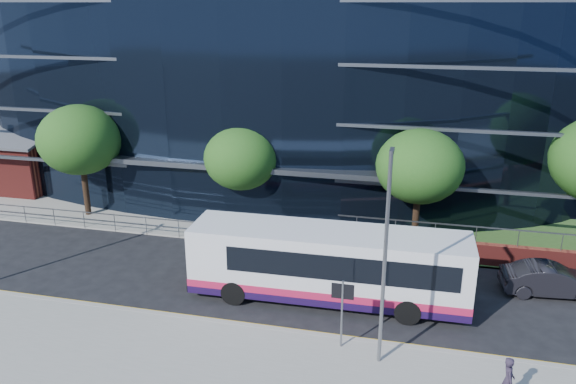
% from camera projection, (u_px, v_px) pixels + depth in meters
% --- Properties ---
extents(ground, '(200.00, 200.00, 0.00)m').
position_uv_depth(ground, '(242.00, 314.00, 24.12)').
color(ground, black).
rests_on(ground, ground).
extents(kerb, '(80.00, 0.25, 0.16)m').
position_uv_depth(kerb, '(235.00, 324.00, 23.17)').
color(kerb, gray).
rests_on(kerb, ground).
extents(yellow_line_outer, '(80.00, 0.08, 0.01)m').
position_uv_depth(yellow_line_outer, '(236.00, 323.00, 23.38)').
color(yellow_line_outer, gold).
rests_on(yellow_line_outer, ground).
extents(yellow_line_inner, '(80.00, 0.08, 0.01)m').
position_uv_depth(yellow_line_inner, '(237.00, 322.00, 23.52)').
color(yellow_line_inner, gold).
rests_on(yellow_line_inner, ground).
extents(far_forecourt, '(50.00, 8.00, 0.10)m').
position_uv_depth(far_forecourt, '(205.00, 213.00, 35.55)').
color(far_forecourt, gray).
rests_on(far_forecourt, ground).
extents(glass_office, '(44.00, 23.10, 16.00)m').
position_uv_depth(glass_office, '(274.00, 69.00, 41.64)').
color(glass_office, black).
rests_on(glass_office, ground).
extents(brick_pavilion, '(8.60, 6.66, 4.40)m').
position_uv_depth(brick_pavilion, '(10.00, 158.00, 40.76)').
color(brick_pavilion, maroon).
rests_on(brick_pavilion, ground).
extents(guard_railings, '(24.00, 0.05, 1.10)m').
position_uv_depth(guard_railings, '(146.00, 222.00, 32.06)').
color(guard_railings, slate).
rests_on(guard_railings, ground).
extents(street_sign, '(0.85, 0.09, 2.80)m').
position_uv_depth(street_sign, '(342.00, 300.00, 20.98)').
color(street_sign, slate).
rests_on(street_sign, pavement_near).
extents(tree_far_a, '(4.95, 4.95, 6.98)m').
position_uv_depth(tree_far_a, '(80.00, 140.00, 33.70)').
color(tree_far_a, black).
rests_on(tree_far_a, ground).
extents(tree_far_b, '(4.29, 4.29, 6.05)m').
position_uv_depth(tree_far_b, '(241.00, 158.00, 32.18)').
color(tree_far_b, black).
rests_on(tree_far_b, ground).
extents(tree_far_c, '(4.62, 4.62, 6.51)m').
position_uv_depth(tree_far_c, '(420.00, 166.00, 29.42)').
color(tree_far_c, black).
rests_on(tree_far_c, ground).
extents(streetlight_east, '(0.15, 0.77, 8.00)m').
position_uv_depth(streetlight_east, '(385.00, 255.00, 19.38)').
color(streetlight_east, slate).
rests_on(streetlight_east, pavement_near).
extents(city_bus, '(12.33, 3.03, 3.32)m').
position_uv_depth(city_bus, '(330.00, 264.00, 24.70)').
color(city_bus, silver).
rests_on(city_bus, ground).
extents(parked_car, '(4.51, 1.96, 1.44)m').
position_uv_depth(parked_car, '(551.00, 280.00, 25.52)').
color(parked_car, black).
rests_on(parked_car, ground).
extents(pedestrian, '(0.44, 0.63, 1.67)m').
position_uv_depth(pedestrian, '(508.00, 380.00, 18.35)').
color(pedestrian, '#2A2233').
rests_on(pedestrian, pavement_near).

